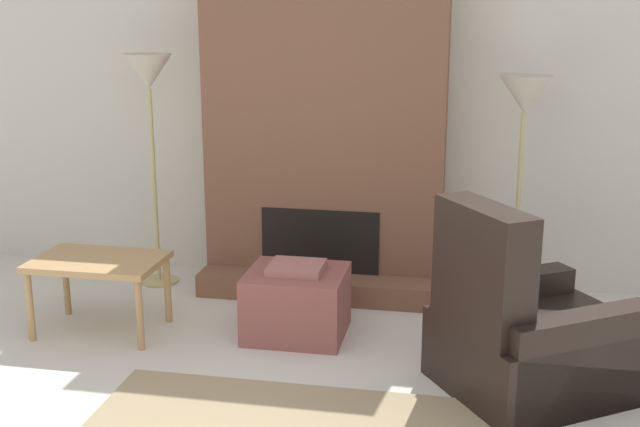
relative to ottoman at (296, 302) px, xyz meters
The scene contains 7 objects.
wall_back 1.60m from the ottoman, 89.88° to the left, with size 7.14×0.06×2.60m, color beige.
fireplace 1.40m from the ottoman, 89.85° to the left, with size 1.68×0.64×2.60m.
ottoman is the anchor object (origin of this frame).
armchair 1.44m from the ottoman, 20.62° to the right, with size 1.23×1.19×1.04m.
side_table 1.24m from the ottoman, behind, with size 0.79×0.53×0.48m.
floor_lamp_left 1.89m from the ottoman, 147.97° to the left, with size 0.34×0.34×1.67m.
floor_lamp_right 1.91m from the ottoman, 29.51° to the left, with size 0.34×0.34×1.56m.
Camera 1 is at (1.03, -2.63, 1.99)m, focal length 45.00 mm.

